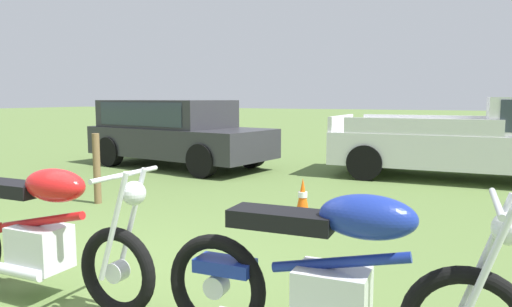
# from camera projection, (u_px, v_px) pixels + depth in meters

# --- Properties ---
(ground_plane) EXTENTS (120.00, 120.00, 0.00)m
(ground_plane) POSITION_uv_depth(u_px,v_px,m) (43.00, 298.00, 3.51)
(ground_plane) COLOR #567038
(motorcycle_red) EXTENTS (2.10, 0.64, 1.02)m
(motorcycle_red) POSITION_uv_depth(u_px,v_px,m) (40.00, 233.00, 3.48)
(motorcycle_red) COLOR black
(motorcycle_red) RESTS_ON ground
(motorcycle_blue) EXTENTS (2.06, 0.64, 1.02)m
(motorcycle_blue) POSITION_uv_depth(u_px,v_px,m) (333.00, 278.00, 2.61)
(motorcycle_blue) COLOR black
(motorcycle_blue) RESTS_ON ground
(car_charcoal) EXTENTS (4.26, 2.33, 1.43)m
(car_charcoal) POSITION_uv_depth(u_px,v_px,m) (173.00, 128.00, 10.23)
(car_charcoal) COLOR #2D2D33
(car_charcoal) RESTS_ON ground
(pickup_truck_white) EXTENTS (5.22, 2.04, 1.49)m
(pickup_truck_white) POSITION_uv_depth(u_px,v_px,m) (498.00, 139.00, 8.37)
(pickup_truck_white) COLOR silver
(pickup_truck_white) RESTS_ON ground
(fence_post_wooden) EXTENTS (0.10, 0.10, 0.99)m
(fence_post_wooden) POSITION_uv_depth(u_px,v_px,m) (97.00, 169.00, 6.62)
(fence_post_wooden) COLOR brown
(fence_post_wooden) RESTS_ON ground
(traffic_cone) EXTENTS (0.25, 0.25, 0.47)m
(traffic_cone) POSITION_uv_depth(u_px,v_px,m) (303.00, 198.00, 6.01)
(traffic_cone) COLOR #EA590F
(traffic_cone) RESTS_ON ground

